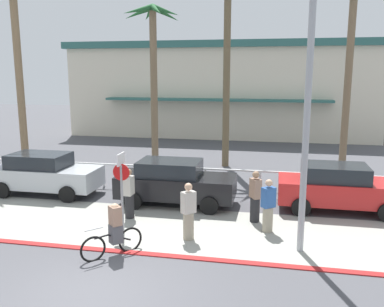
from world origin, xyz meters
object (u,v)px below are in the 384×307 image
car_black_2 (175,182)px  pedestrian_2 (255,199)px  palm_tree_4 (352,33)px  pedestrian_0 (188,214)px  pedestrian_1 (129,196)px  stop_sign_bike_lane (122,182)px  streetlight_curb (309,98)px  car_red_3 (339,187)px  pedestrian_3 (268,208)px  cyclist_black_0 (114,231)px  palm_tree_1 (16,31)px  car_silver_1 (45,173)px  palm_tree_3 (227,32)px  palm_tree_2 (153,52)px

car_black_2 → pedestrian_2: (3.07, -1.31, -0.06)m
palm_tree_4 → pedestrian_0: size_ratio=5.35×
pedestrian_1 → pedestrian_2: pedestrian_2 is taller
stop_sign_bike_lane → streetlight_curb: size_ratio=0.34×
streetlight_curb → car_red_3: streetlight_curb is taller
streetlight_curb → car_black_2: streetlight_curb is taller
pedestrian_2 → pedestrian_3: size_ratio=1.02×
streetlight_curb → cyclist_black_0: bearing=-168.2°
streetlight_curb → pedestrian_0: 4.75m
pedestrian_2 → pedestrian_3: (0.44, -0.83, -0.02)m
palm_tree_1 → pedestrian_0: palm_tree_1 is taller
car_silver_1 → pedestrian_3: pedestrian_3 is taller
palm_tree_4 → car_black_2: bearing=-134.9°
palm_tree_3 → car_red_3: 10.08m
palm_tree_4 → car_silver_1: 15.50m
palm_tree_1 → pedestrian_2: size_ratio=5.33×
pedestrian_3 → stop_sign_bike_lane: bearing=-166.1°
palm_tree_3 → cyclist_black_0: 13.22m
car_black_2 → cyclist_black_0: car_black_2 is taller
palm_tree_4 → pedestrian_3: 11.55m
car_red_3 → pedestrian_3: pedestrian_3 is taller
car_black_2 → car_red_3: (5.97, 0.47, 0.00)m
stop_sign_bike_lane → pedestrian_3: stop_sign_bike_lane is taller
car_red_3 → car_black_2: bearing=-175.5°
palm_tree_2 → palm_tree_3: size_ratio=0.86×
palm_tree_4 → streetlight_curb: bearing=-103.7°
streetlight_curb → palm_tree_3: size_ratio=0.78×
stop_sign_bike_lane → palm_tree_2: palm_tree_2 is taller
car_silver_1 → cyclist_black_0: bearing=-44.6°
cyclist_black_0 → palm_tree_3: bearing=82.0°
car_red_3 → cyclist_black_0: (-6.51, -5.14, -0.18)m
streetlight_curb → palm_tree_2: bearing=126.1°
stop_sign_bike_lane → car_red_3: bearing=28.4°
streetlight_curb → car_silver_1: 11.26m
streetlight_curb → palm_tree_3: bearing=107.7°
streetlight_curb → palm_tree_2: (-6.99, 9.57, 1.66)m
streetlight_curb → car_red_3: 5.54m
palm_tree_1 → cyclist_black_0: 13.15m
palm_tree_1 → car_silver_1: palm_tree_1 is taller
car_silver_1 → pedestrian_0: 7.61m
palm_tree_1 → streetlight_curb: bearing=-29.1°
stop_sign_bike_lane → cyclist_black_0: size_ratio=1.71×
palm_tree_2 → pedestrian_1: size_ratio=4.75×
streetlight_curb → palm_tree_3: 11.35m
streetlight_curb → pedestrian_1: bearing=161.9°
car_red_3 → pedestrian_1: bearing=-162.3°
palm_tree_3 → cyclist_black_0: bearing=-98.0°
stop_sign_bike_lane → pedestrian_3: (4.37, 1.08, -0.89)m
cyclist_black_0 → pedestrian_2: pedestrian_2 is taller
palm_tree_4 → car_black_2: (-7.05, -7.08, -5.90)m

